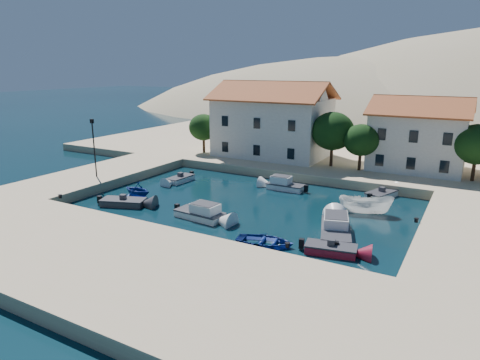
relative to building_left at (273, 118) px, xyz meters
name	(u,v)px	position (x,y,z in m)	size (l,w,h in m)	color
ground	(183,242)	(6.00, -28.00, -5.94)	(400.00, 400.00, 0.00)	black
quay_south	(123,268)	(6.00, -34.00, -5.44)	(52.00, 12.00, 1.00)	#C6B187
quay_west	(101,175)	(-13.00, -18.00, -5.44)	(8.00, 20.00, 1.00)	#C6B187
quay_north	(351,152)	(8.00, 10.00, -5.44)	(80.00, 36.00, 1.00)	#C6B187
building_left	(273,118)	(0.00, 0.00, 0.00)	(14.70, 9.45, 9.70)	beige
building_mid	(419,133)	(18.00, 1.00, -0.71)	(10.50, 8.40, 8.30)	beige
trees	(345,135)	(10.51, -2.54, -1.10)	(37.30, 5.30, 6.45)	#382314
lamppost	(94,142)	(-11.50, -20.00, -1.18)	(0.35, 0.25, 6.22)	black
bollards	(241,218)	(8.80, -24.13, -4.79)	(29.36, 9.56, 0.30)	black
motorboat_grey_sw	(123,202)	(-4.02, -23.74, -5.64)	(4.39, 3.06, 1.25)	#37363B
cabin_cruiser_south	(200,213)	(4.17, -23.13, -5.46)	(4.53, 2.23, 1.60)	white
rowboat_south	(265,245)	(11.54, -25.51, -5.94)	(3.00, 4.20, 0.87)	navy
motorboat_red_se	(331,249)	(16.13, -24.55, -5.64)	(3.73, 2.19, 1.25)	maroon
cabin_cruiser_east	(336,230)	(15.42, -21.20, -5.46)	(3.71, 5.77, 1.60)	white
boat_east	(365,213)	(16.16, -14.91, -5.94)	(1.76, 4.67, 1.80)	white
motorboat_white_ne	(382,194)	(16.40, -9.29, -5.64)	(2.84, 4.02, 1.25)	white
rowboat_west	(138,196)	(-4.88, -20.88, -5.94)	(2.79, 3.23, 1.70)	navy
motorboat_white_west	(181,179)	(-4.56, -14.27, -5.64)	(1.69, 3.46, 1.25)	white
cabin_cruiser_north	(286,185)	(7.01, -11.43, -5.46)	(3.91, 1.66, 1.60)	white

